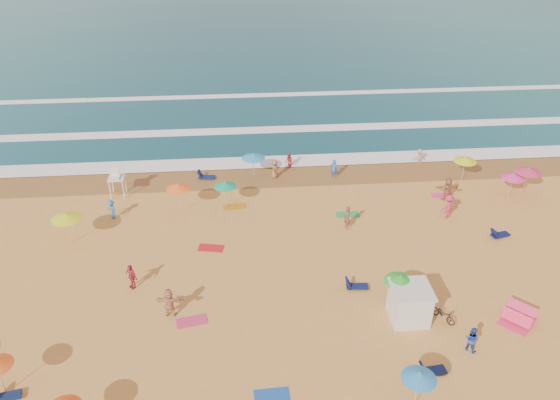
{
  "coord_description": "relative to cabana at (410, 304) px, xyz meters",
  "views": [
    {
      "loc": [
        -1.59,
        -27.54,
        21.36
      ],
      "look_at": [
        1.21,
        6.0,
        1.5
      ],
      "focal_mm": 35.0,
      "sensor_mm": 36.0,
      "label": 1
    }
  ],
  "objects": [
    {
      "name": "ocean",
      "position": [
        -7.51,
        89.11,
        -1.0
      ],
      "size": [
        220.0,
        140.0,
        0.18
      ],
      "primitive_type": "cube",
      "color": "#0C4756",
      "rests_on": "ground"
    },
    {
      "name": "towels",
      "position": [
        -9.61,
        2.98,
        -0.98
      ],
      "size": [
        48.12,
        23.66,
        0.03
      ],
      "color": "#B51622",
      "rests_on": "ground"
    },
    {
      "name": "beachgoers",
      "position": [
        -5.82,
        8.19,
        -0.19
      ],
      "size": [
        44.29,
        24.84,
        2.12
      ],
      "color": "#BD2F46",
      "rests_on": "ground"
    },
    {
      "name": "popup_tents",
      "position": [
        11.33,
        4.58,
        -0.4
      ],
      "size": [
        12.97,
        12.96,
        1.2
      ],
      "color": "#F83765",
      "rests_on": "ground"
    },
    {
      "name": "surf_foam",
      "position": [
        -7.51,
        26.43,
        -0.9
      ],
      "size": [
        200.0,
        18.7,
        0.05
      ],
      "color": "white",
      "rests_on": "ground"
    },
    {
      "name": "cabana_roof",
      "position": [
        0.0,
        0.0,
        1.06
      ],
      "size": [
        2.2,
        2.2,
        0.12
      ],
      "primitive_type": "cube",
      "color": "silver",
      "rests_on": "cabana"
    },
    {
      "name": "lifeguard_stand",
      "position": [
        -18.57,
        15.44,
        0.05
      ],
      "size": [
        1.2,
        1.2,
        2.1
      ],
      "primitive_type": null,
      "color": "white",
      "rests_on": "ground"
    },
    {
      "name": "beach_umbrellas",
      "position": [
        -4.03,
        7.48,
        1.06
      ],
      "size": [
        62.31,
        25.62,
        0.69
      ],
      "color": "#EA4713",
      "rests_on": "ground"
    },
    {
      "name": "bicycle",
      "position": [
        1.9,
        -0.3,
        -0.58
      ],
      "size": [
        1.35,
        1.65,
        0.84
      ],
      "primitive_type": "imported",
      "rotation": [
        0.0,
        0.0,
        0.58
      ],
      "color": "black",
      "rests_on": "ground"
    },
    {
      "name": "wet_sand",
      "position": [
        -7.51,
        17.61,
        -0.99
      ],
      "size": [
        220.0,
        220.0,
        0.0
      ],
      "primitive_type": "plane",
      "color": "olive",
      "rests_on": "ground"
    },
    {
      "name": "loungers",
      "position": [
        -1.96,
        2.07,
        -0.83
      ],
      "size": [
        46.23,
        22.99,
        0.34
      ],
      "color": "#0E1C48",
      "rests_on": "ground"
    },
    {
      "name": "cabana",
      "position": [
        0.0,
        0.0,
        0.0
      ],
      "size": [
        2.0,
        2.0,
        2.0
      ],
      "primitive_type": "cube",
      "color": "silver",
      "rests_on": "ground"
    },
    {
      "name": "ground",
      "position": [
        -7.51,
        5.11,
        -1.0
      ],
      "size": [
        220.0,
        220.0,
        0.0
      ],
      "primitive_type": "plane",
      "color": "gold",
      "rests_on": "ground"
    }
  ]
}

